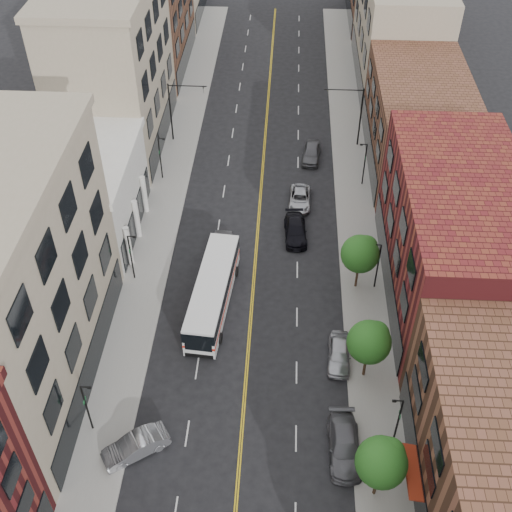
% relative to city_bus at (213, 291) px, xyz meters
% --- Properties ---
extents(sidewalk_left, '(4.00, 110.00, 0.15)m').
position_rel_city_bus_xyz_m(sidewalk_left, '(-6.63, 14.01, -1.76)').
color(sidewalk_left, gray).
rests_on(sidewalk_left, ground).
extents(sidewalk_right, '(4.00, 110.00, 0.15)m').
position_rel_city_bus_xyz_m(sidewalk_right, '(13.37, 14.01, -1.76)').
color(sidewalk_right, gray).
rests_on(sidewalk_right, ground).
extents(bldg_l_tanoffice, '(10.00, 22.00, 18.00)m').
position_rel_city_bus_xyz_m(bldg_l_tanoffice, '(-13.63, -7.99, 7.17)').
color(bldg_l_tanoffice, gray).
rests_on(bldg_l_tanoffice, ground).
extents(bldg_l_white, '(10.00, 14.00, 8.00)m').
position_rel_city_bus_xyz_m(bldg_l_white, '(-13.63, 10.01, 2.17)').
color(bldg_l_white, silver).
rests_on(bldg_l_white, ground).
extents(bldg_l_far_a, '(10.00, 20.00, 18.00)m').
position_rel_city_bus_xyz_m(bldg_l_far_a, '(-13.63, 27.01, 7.17)').
color(bldg_l_far_a, gray).
rests_on(bldg_l_far_a, ground).
extents(bldg_l_far_b, '(10.00, 20.00, 15.00)m').
position_rel_city_bus_xyz_m(bldg_l_far_b, '(-13.63, 47.01, 5.67)').
color(bldg_l_far_b, brown).
rests_on(bldg_l_far_b, ground).
extents(bldg_r_mid, '(10.00, 22.00, 12.00)m').
position_rel_city_bus_xyz_m(bldg_r_mid, '(20.37, 3.01, 4.17)').
color(bldg_r_mid, maroon).
rests_on(bldg_r_mid, ground).
extents(bldg_r_far_a, '(10.00, 20.00, 10.00)m').
position_rel_city_bus_xyz_m(bldg_r_far_a, '(20.37, 24.01, 3.17)').
color(bldg_r_far_a, brown).
rests_on(bldg_r_far_a, ground).
extents(bldg_r_far_b, '(10.00, 22.00, 14.00)m').
position_rel_city_bus_xyz_m(bldg_r_far_b, '(20.37, 45.01, 5.17)').
color(bldg_r_far_b, gray).
rests_on(bldg_r_far_b, ground).
extents(tree_r_1, '(3.40, 3.40, 5.59)m').
position_rel_city_bus_xyz_m(tree_r_1, '(12.76, -16.92, 2.29)').
color(tree_r_1, black).
rests_on(tree_r_1, sidewalk_right).
extents(tree_r_2, '(3.40, 3.40, 5.59)m').
position_rel_city_bus_xyz_m(tree_r_2, '(12.76, -6.92, 2.29)').
color(tree_r_2, black).
rests_on(tree_r_2, sidewalk_right).
extents(tree_r_3, '(3.40, 3.40, 5.59)m').
position_rel_city_bus_xyz_m(tree_r_3, '(12.76, 3.08, 2.29)').
color(tree_r_3, black).
rests_on(tree_r_3, sidewalk_right).
extents(lamp_l_1, '(0.81, 0.55, 5.05)m').
position_rel_city_bus_xyz_m(lamp_l_1, '(-7.58, -12.99, 1.14)').
color(lamp_l_1, black).
rests_on(lamp_l_1, sidewalk_left).
extents(lamp_l_2, '(0.81, 0.55, 5.05)m').
position_rel_city_bus_xyz_m(lamp_l_2, '(-7.58, 3.01, 1.14)').
color(lamp_l_2, black).
rests_on(lamp_l_2, sidewalk_left).
extents(lamp_l_3, '(0.81, 0.55, 5.05)m').
position_rel_city_bus_xyz_m(lamp_l_3, '(-7.58, 19.01, 1.14)').
color(lamp_l_3, black).
rests_on(lamp_l_3, sidewalk_left).
extents(lamp_r_1, '(0.81, 0.55, 5.05)m').
position_rel_city_bus_xyz_m(lamp_r_1, '(14.32, -12.99, 1.14)').
color(lamp_r_1, black).
rests_on(lamp_r_1, sidewalk_right).
extents(lamp_r_2, '(0.81, 0.55, 5.05)m').
position_rel_city_bus_xyz_m(lamp_r_2, '(14.32, 3.01, 1.14)').
color(lamp_r_2, black).
rests_on(lamp_r_2, sidewalk_right).
extents(lamp_r_3, '(0.81, 0.55, 5.05)m').
position_rel_city_bus_xyz_m(lamp_r_3, '(14.32, 19.01, 1.14)').
color(lamp_r_3, black).
rests_on(lamp_r_3, sidewalk_right).
extents(signal_mast_left, '(4.49, 0.18, 7.20)m').
position_rel_city_bus_xyz_m(signal_mast_left, '(-6.90, 27.01, 2.81)').
color(signal_mast_left, black).
rests_on(signal_mast_left, sidewalk_left).
extents(signal_mast_right, '(4.49, 0.18, 7.20)m').
position_rel_city_bus_xyz_m(signal_mast_right, '(13.64, 27.01, 2.81)').
color(signal_mast_right, black).
rests_on(signal_mast_right, sidewalk_right).
extents(city_bus, '(3.77, 12.45, 3.15)m').
position_rel_city_bus_xyz_m(city_bus, '(0.00, 0.00, 0.00)').
color(city_bus, silver).
rests_on(city_bus, ground).
extents(car_angle_b, '(4.95, 4.06, 1.59)m').
position_rel_city_bus_xyz_m(car_angle_b, '(-4.03, -14.70, -1.04)').
color(car_angle_b, '#A8AAB0').
rests_on(car_angle_b, ground).
extents(car_parked_mid, '(2.48, 5.63, 1.61)m').
position_rel_city_bus_xyz_m(car_parked_mid, '(10.77, -13.91, -1.03)').
color(car_parked_mid, '#54545A').
rests_on(car_parked_mid, ground).
extents(car_parked_far, '(2.11, 4.65, 1.55)m').
position_rel_city_bus_xyz_m(car_parked_far, '(10.77, -5.54, -1.06)').
color(car_parked_far, '#B0B1B8').
rests_on(car_parked_far, ground).
extents(car_lane_behind, '(1.90, 5.02, 1.63)m').
position_rel_city_bus_xyz_m(car_lane_behind, '(0.01, 7.01, -1.02)').
color(car_lane_behind, '#414145').
rests_on(car_lane_behind, ground).
extents(car_lane_a, '(2.48, 5.36, 1.52)m').
position_rel_city_bus_xyz_m(car_lane_a, '(7.13, 9.91, -1.07)').
color(car_lane_a, black).
rests_on(car_lane_a, ground).
extents(car_lane_b, '(2.44, 4.96, 1.36)m').
position_rel_city_bus_xyz_m(car_lane_b, '(7.57, 15.24, -1.16)').
color(car_lane_b, '#AEB0B6').
rests_on(car_lane_b, ground).
extents(car_lane_c, '(2.44, 5.00, 1.64)m').
position_rel_city_bus_xyz_m(car_lane_c, '(8.87, 23.84, -1.01)').
color(car_lane_c, '#4D4D52').
rests_on(car_lane_c, ground).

